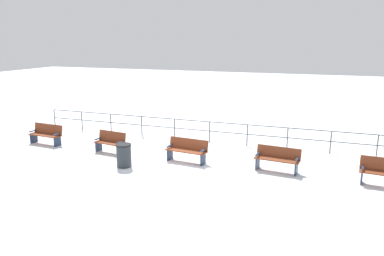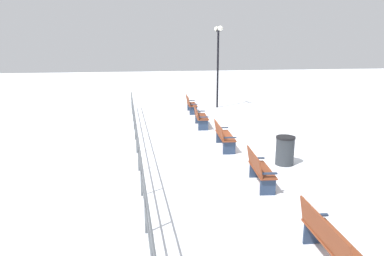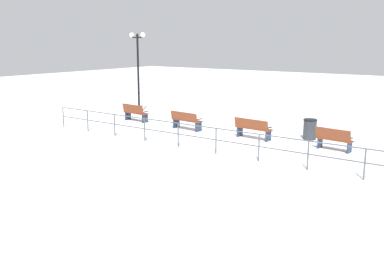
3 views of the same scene
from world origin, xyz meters
name	(u,v)px [view 3 (image 3 of 3)]	position (x,y,z in m)	size (l,w,h in m)	color
ground_plane	(253,139)	(0.00, 0.00, 0.00)	(80.00, 80.00, 0.00)	white
bench_second	(334,139)	(-0.08, -3.48, 0.47)	(0.66, 1.44, 0.90)	brown
bench_third	(253,128)	(-0.07, 0.01, 0.48)	(0.69, 1.70, 0.90)	brown
bench_fourth	(186,120)	(-0.18, 3.50, 0.47)	(0.70, 1.66, 0.88)	brown
bench_fifth	(135,113)	(0.05, 6.98, 0.48)	(0.62, 1.54, 0.92)	brown
lamppost_middle	(138,56)	(1.90, 8.38, 3.32)	(0.29, 1.12, 4.65)	black
waterfront_railing	(216,136)	(-3.08, 0.00, 0.67)	(0.05, 17.79, 1.00)	#4C5156
trash_bin	(310,129)	(1.31, -2.02, 0.44)	(0.58, 0.58, 0.88)	#2D3338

